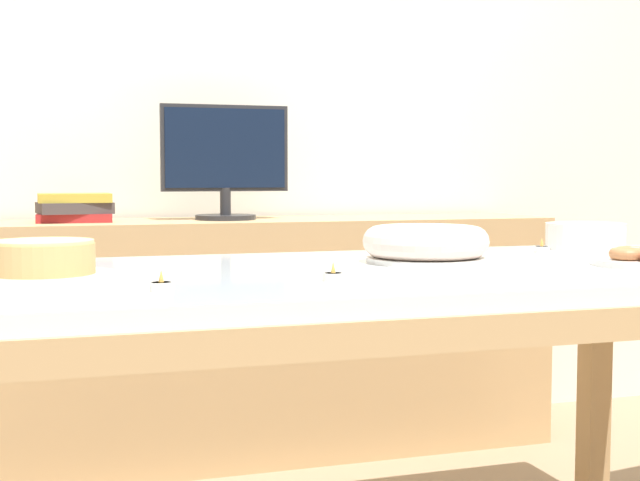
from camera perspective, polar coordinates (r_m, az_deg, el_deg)
wall_back at (r=3.29m, az=-6.47°, el=10.40°), size 8.00×0.10×2.60m
dining_table at (r=1.91m, az=2.25°, el=-4.32°), size 1.88×0.90×0.74m
sideboard at (r=3.02m, az=-5.20°, el=-6.20°), size 2.14×0.44×0.80m
computer_monitor at (r=2.96m, az=-6.09°, el=5.00°), size 0.42×0.20×0.38m
book_stack at (r=2.91m, az=-15.44°, el=2.04°), size 0.24×0.20×0.09m
cake_chocolate_round at (r=1.77m, az=-17.31°, el=-1.37°), size 0.28×0.28×0.08m
cake_golden_bundt at (r=2.05m, az=6.78°, el=-0.21°), size 0.29×0.29×0.08m
plate_stack at (r=2.50m, az=16.62°, el=0.27°), size 0.21×0.21×0.07m
tealight_near_cakes at (r=2.36m, az=14.00°, el=-0.50°), size 0.04×0.04×0.04m
tealight_near_front at (r=1.67m, az=0.85°, el=-2.29°), size 0.04×0.04×0.04m
tealight_left_edge at (r=1.55m, az=-10.12°, el=-2.85°), size 0.04×0.04×0.04m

